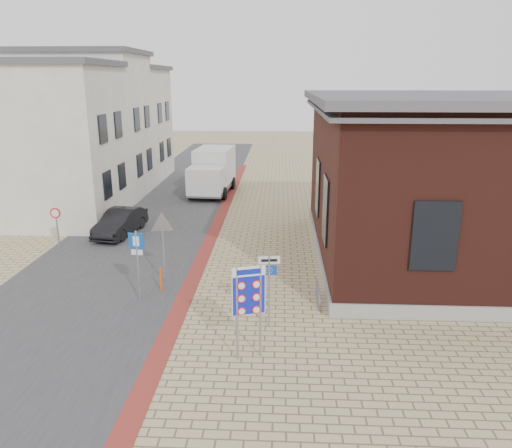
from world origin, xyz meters
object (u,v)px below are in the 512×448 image
(sedan, at_px, (120,222))
(parking_sign, at_px, (137,254))
(essen_sign, at_px, (269,278))
(border_sign, at_px, (249,293))
(bollard, at_px, (161,279))
(box_truck, at_px, (213,171))

(sedan, xyz_separation_m, parking_sign, (3.00, -7.43, 1.08))
(essen_sign, bearing_deg, sedan, 123.04)
(border_sign, height_order, bollard, border_sign)
(parking_sign, bearing_deg, bollard, 63.32)
(parking_sign, xyz_separation_m, bollard, (0.56, 0.80, -1.26))
(bollard, bearing_deg, parking_sign, -124.82)
(box_truck, bearing_deg, essen_sign, -73.34)
(border_sign, bearing_deg, essen_sign, 57.31)
(bollard, bearing_deg, box_truck, 90.88)
(essen_sign, bearing_deg, box_truck, 96.39)
(border_sign, bearing_deg, sedan, 105.47)
(sedan, xyz_separation_m, border_sign, (7.00, -10.93, 1.29))
(sedan, height_order, border_sign, border_sign)
(sedan, relative_size, border_sign, 1.42)
(border_sign, distance_m, essen_sign, 1.89)
(essen_sign, xyz_separation_m, bollard, (-3.94, 2.50, -1.18))
(bollard, bearing_deg, essen_sign, -32.37)
(essen_sign, xyz_separation_m, parking_sign, (-4.50, 1.70, 0.08))
(parking_sign, bearing_deg, sedan, 120.13)
(border_sign, relative_size, essen_sign, 1.09)
(border_sign, height_order, essen_sign, border_sign)
(box_truck, bearing_deg, border_sign, -75.80)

